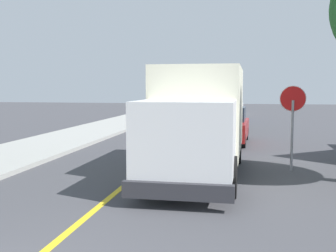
{
  "coord_description": "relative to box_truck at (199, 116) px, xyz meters",
  "views": [
    {
      "loc": [
        3.1,
        -4.01,
        2.64
      ],
      "look_at": [
        0.78,
        8.85,
        1.4
      ],
      "focal_mm": 45.13,
      "sensor_mm": 36.0,
      "label": 1
    }
  ],
  "objects": [
    {
      "name": "centre_line_yellow",
      "position": [
        -1.8,
        1.53,
        -1.76
      ],
      "size": [
        0.16,
        56.0,
        0.01
      ],
      "primitive_type": "cube",
      "color": "gold",
      "rests_on": "ground"
    },
    {
      "name": "box_truck",
      "position": [
        0.0,
        0.0,
        0.0
      ],
      "size": [
        2.51,
        7.21,
        3.2
      ],
      "color": "#F2EDCC",
      "rests_on": "ground"
    },
    {
      "name": "parked_car_near",
      "position": [
        0.56,
        7.19,
        -0.97
      ],
      "size": [
        2.0,
        4.48,
        1.67
      ],
      "color": "maroon",
      "rests_on": "ground"
    },
    {
      "name": "parked_car_mid",
      "position": [
        0.16,
        13.48,
        -0.97
      ],
      "size": [
        2.02,
        4.48,
        1.67
      ],
      "color": "#4C564C",
      "rests_on": "ground"
    },
    {
      "name": "parked_car_far",
      "position": [
        -0.13,
        20.61,
        -0.97
      ],
      "size": [
        1.86,
        4.42,
        1.67
      ],
      "color": "#2D4793",
      "rests_on": "ground"
    },
    {
      "name": "parked_car_furthest",
      "position": [
        0.29,
        28.07,
        -0.97
      ],
      "size": [
        1.88,
        4.43,
        1.67
      ],
      "color": "silver",
      "rests_on": "ground"
    },
    {
      "name": "stop_sign",
      "position": [
        2.79,
        1.06,
        0.09
      ],
      "size": [
        0.8,
        0.1,
        2.65
      ],
      "color": "gray",
      "rests_on": "ground"
    }
  ]
}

